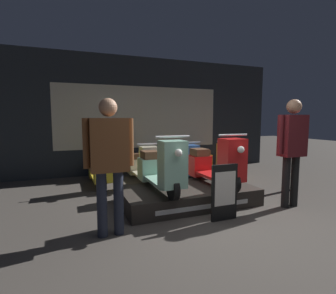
{
  "coord_description": "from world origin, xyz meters",
  "views": [
    {
      "loc": [
        -1.99,
        -2.95,
        1.52
      ],
      "look_at": [
        -0.0,
        2.13,
        0.92
      ],
      "focal_mm": 28.0,
      "sensor_mm": 36.0,
      "label": 1
    }
  ],
  "objects_px": {
    "price_sign_board": "(224,192)",
    "street_bollard": "(296,170)",
    "scooter_display_right": "(215,164)",
    "scooter_backrow_3": "(215,161)",
    "scooter_display_left": "(161,168)",
    "person_right_browsing": "(292,143)",
    "scooter_backrow_1": "(143,165)",
    "scooter_backrow_2": "(180,163)",
    "person_left_browsing": "(109,154)",
    "scooter_backrow_0": "(100,168)"
  },
  "relations": [
    {
      "from": "scooter_backrow_3",
      "to": "price_sign_board",
      "type": "relative_size",
      "value": 1.9
    },
    {
      "from": "scooter_display_left",
      "to": "scooter_display_right",
      "type": "height_order",
      "value": "same"
    },
    {
      "from": "scooter_backrow_3",
      "to": "price_sign_board",
      "type": "height_order",
      "value": "scooter_backrow_3"
    },
    {
      "from": "scooter_display_right",
      "to": "street_bollard",
      "type": "relative_size",
      "value": 1.91
    },
    {
      "from": "scooter_display_right",
      "to": "scooter_backrow_2",
      "type": "xyz_separation_m",
      "value": [
        0.18,
        1.93,
        -0.29
      ]
    },
    {
      "from": "scooter_display_left",
      "to": "scooter_backrow_0",
      "type": "xyz_separation_m",
      "value": [
        -0.77,
        1.93,
        -0.29
      ]
    },
    {
      "from": "scooter_display_left",
      "to": "scooter_backrow_1",
      "type": "relative_size",
      "value": 1.0
    },
    {
      "from": "scooter_display_left",
      "to": "person_right_browsing",
      "type": "relative_size",
      "value": 0.88
    },
    {
      "from": "scooter_display_left",
      "to": "scooter_display_right",
      "type": "distance_m",
      "value": 1.06
    },
    {
      "from": "scooter_display_left",
      "to": "scooter_backrow_2",
      "type": "relative_size",
      "value": 1.0
    },
    {
      "from": "scooter_backrow_0",
      "to": "street_bollard",
      "type": "bearing_deg",
      "value": -25.99
    },
    {
      "from": "scooter_backrow_1",
      "to": "scooter_backrow_3",
      "type": "height_order",
      "value": "same"
    },
    {
      "from": "scooter_backrow_2",
      "to": "person_right_browsing",
      "type": "bearing_deg",
      "value": -72.3
    },
    {
      "from": "person_left_browsing",
      "to": "person_right_browsing",
      "type": "xyz_separation_m",
      "value": [
        3.05,
        -0.0,
        0.03
      ]
    },
    {
      "from": "scooter_display_right",
      "to": "scooter_backrow_3",
      "type": "xyz_separation_m",
      "value": [
        1.18,
        1.93,
        -0.29
      ]
    },
    {
      "from": "street_bollard",
      "to": "person_right_browsing",
      "type": "bearing_deg",
      "value": -141.28
    },
    {
      "from": "person_left_browsing",
      "to": "scooter_display_left",
      "type": "bearing_deg",
      "value": 38.15
    },
    {
      "from": "scooter_backrow_0",
      "to": "scooter_backrow_2",
      "type": "relative_size",
      "value": 1.0
    },
    {
      "from": "scooter_backrow_0",
      "to": "scooter_backrow_1",
      "type": "bearing_deg",
      "value": 0.0
    },
    {
      "from": "scooter_backrow_1",
      "to": "scooter_backrow_3",
      "type": "distance_m",
      "value": 2.0
    },
    {
      "from": "scooter_backrow_0",
      "to": "scooter_backrow_3",
      "type": "xyz_separation_m",
      "value": [
        3.0,
        0.0,
        0.0
      ]
    },
    {
      "from": "scooter_display_left",
      "to": "person_left_browsing",
      "type": "bearing_deg",
      "value": -141.85
    },
    {
      "from": "scooter_display_right",
      "to": "price_sign_board",
      "type": "xyz_separation_m",
      "value": [
        -0.36,
        -0.86,
        -0.25
      ]
    },
    {
      "from": "scooter_backrow_1",
      "to": "scooter_display_left",
      "type": "bearing_deg",
      "value": -96.86
    },
    {
      "from": "price_sign_board",
      "to": "street_bollard",
      "type": "xyz_separation_m",
      "value": [
        2.4,
        0.91,
        -0.01
      ]
    },
    {
      "from": "scooter_display_left",
      "to": "scooter_backrow_1",
      "type": "xyz_separation_m",
      "value": [
        0.23,
        1.93,
        -0.29
      ]
    },
    {
      "from": "scooter_backrow_0",
      "to": "person_left_browsing",
      "type": "xyz_separation_m",
      "value": [
        -0.19,
        -2.69,
        0.68
      ]
    },
    {
      "from": "scooter_backrow_2",
      "to": "scooter_backrow_0",
      "type": "bearing_deg",
      "value": 180.0
    },
    {
      "from": "scooter_display_left",
      "to": "scooter_backrow_0",
      "type": "relative_size",
      "value": 1.0
    },
    {
      "from": "scooter_backrow_3",
      "to": "street_bollard",
      "type": "relative_size",
      "value": 1.91
    },
    {
      "from": "scooter_display_right",
      "to": "scooter_backrow_1",
      "type": "bearing_deg",
      "value": 113.07
    },
    {
      "from": "scooter_backrow_0",
      "to": "price_sign_board",
      "type": "bearing_deg",
      "value": -62.32
    },
    {
      "from": "scooter_display_right",
      "to": "street_bollard",
      "type": "height_order",
      "value": "scooter_display_right"
    },
    {
      "from": "scooter_display_left",
      "to": "scooter_backrow_0",
      "type": "height_order",
      "value": "scooter_display_left"
    },
    {
      "from": "scooter_backrow_1",
      "to": "scooter_backrow_2",
      "type": "xyz_separation_m",
      "value": [
        1.0,
        0.0,
        0.0
      ]
    },
    {
      "from": "scooter_backrow_0",
      "to": "price_sign_board",
      "type": "relative_size",
      "value": 1.9
    },
    {
      "from": "scooter_backrow_1",
      "to": "price_sign_board",
      "type": "relative_size",
      "value": 1.9
    },
    {
      "from": "scooter_backrow_1",
      "to": "street_bollard",
      "type": "height_order",
      "value": "scooter_backrow_1"
    },
    {
      "from": "price_sign_board",
      "to": "street_bollard",
      "type": "bearing_deg",
      "value": 20.8
    },
    {
      "from": "street_bollard",
      "to": "scooter_display_left",
      "type": "bearing_deg",
      "value": -179.09
    },
    {
      "from": "scooter_display_left",
      "to": "person_right_browsing",
      "type": "distance_m",
      "value": 2.26
    },
    {
      "from": "scooter_display_left",
      "to": "person_left_browsing",
      "type": "height_order",
      "value": "person_left_browsing"
    },
    {
      "from": "scooter_display_right",
      "to": "scooter_backrow_2",
      "type": "distance_m",
      "value": 1.96
    },
    {
      "from": "scooter_backrow_0",
      "to": "price_sign_board",
      "type": "xyz_separation_m",
      "value": [
        1.47,
        -2.79,
        0.04
      ]
    },
    {
      "from": "person_left_browsing",
      "to": "scooter_backrow_1",
      "type": "bearing_deg",
      "value": 66.06
    },
    {
      "from": "scooter_backrow_2",
      "to": "price_sign_board",
      "type": "relative_size",
      "value": 1.9
    },
    {
      "from": "scooter_display_right",
      "to": "person_right_browsing",
      "type": "relative_size",
      "value": 0.88
    },
    {
      "from": "scooter_backrow_0",
      "to": "price_sign_board",
      "type": "distance_m",
      "value": 3.16
    },
    {
      "from": "scooter_display_right",
      "to": "street_bollard",
      "type": "bearing_deg",
      "value": 1.39
    },
    {
      "from": "scooter_backrow_0",
      "to": "scooter_backrow_3",
      "type": "relative_size",
      "value": 1.0
    }
  ]
}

